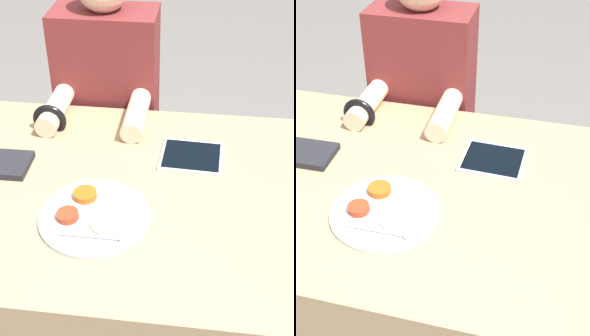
% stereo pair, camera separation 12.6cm
% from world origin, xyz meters
% --- Properties ---
extents(dining_table, '(1.29, 0.84, 0.76)m').
position_xyz_m(dining_table, '(0.00, 0.00, 0.38)').
color(dining_table, '#9E7F5B').
rests_on(dining_table, ground_plane).
extents(thali_tray, '(0.29, 0.29, 0.03)m').
position_xyz_m(thali_tray, '(-0.01, -0.13, 0.77)').
color(thali_tray, '#B7BABF').
rests_on(thali_tray, dining_table).
extents(red_notebook, '(0.18, 0.13, 0.02)m').
position_xyz_m(red_notebook, '(-0.33, 0.05, 0.77)').
color(red_notebook, silver).
rests_on(red_notebook, dining_table).
extents(tablet_device, '(0.19, 0.17, 0.01)m').
position_xyz_m(tablet_device, '(0.22, 0.16, 0.77)').
color(tablet_device, '#B7B7BC').
rests_on(tablet_device, dining_table).
extents(person_diner, '(0.37, 0.45, 1.23)m').
position_xyz_m(person_diner, '(-0.11, 0.54, 0.58)').
color(person_diner, black).
rests_on(person_diner, ground_plane).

